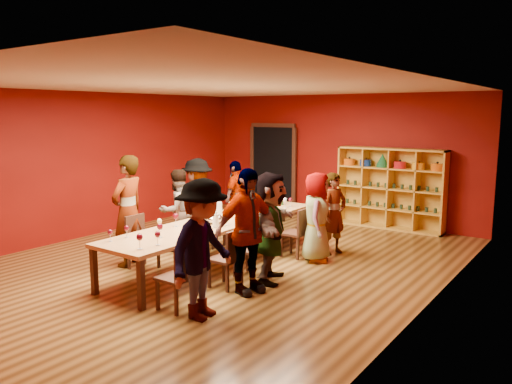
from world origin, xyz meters
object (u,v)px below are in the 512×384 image
chair_person_left_1 (140,239)px  person_right_4 (334,213)px  person_left_1 (128,211)px  chair_person_left_2 (188,226)px  person_left_2 (177,210)px  chair_person_right_1 (230,255)px  chair_person_right_2 (254,246)px  person_right_2 (271,227)px  person_left_4 (236,197)px  shelving_unit (391,185)px  tasting_table (218,224)px  chair_person_left_3 (209,221)px  wine_bottle (282,199)px  person_left_3 (197,201)px  chair_person_right_3 (298,230)px  person_right_3 (316,217)px  chair_person_left_4 (246,211)px  person_right_0 (202,249)px  person_right_1 (247,231)px  chair_person_right_4 (314,224)px  spittoon_bowl (214,219)px  chair_person_right_0 (180,274)px

chair_person_left_1 → person_right_4: size_ratio=0.59×
person_left_1 → chair_person_left_2: person_left_1 is taller
chair_person_left_1 → person_left_2: (-0.26, 1.15, 0.27)m
chair_person_right_1 → chair_person_right_2: bearing=90.0°
person_right_2 → person_right_4: size_ratio=1.13×
person_left_4 → shelving_unit: bearing=120.3°
tasting_table → chair_person_left_3: size_ratio=5.06×
person_right_2 → wine_bottle: bearing=5.2°
person_left_3 → tasting_table: bearing=36.2°
tasting_table → wine_bottle: 1.90m
chair_person_right_3 → person_right_3: 0.46m
chair_person_left_4 → person_right_0: 4.48m
chair_person_left_1 → chair_person_right_2: bearing=21.6°
person_right_1 → chair_person_right_4: (-0.31, 2.56, -0.41)m
person_left_4 → person_right_3: same height
person_right_0 → chair_person_right_1: (-0.40, 1.04, -0.39)m
person_left_3 → person_right_1: (2.41, -1.63, 0.06)m
spittoon_bowl → chair_person_right_0: bearing=-63.0°
person_left_3 → spittoon_bowl: (1.23, -0.96, -0.03)m
person_right_3 → person_left_2: bearing=86.4°
chair_person_left_4 → person_left_4: person_left_4 is taller
person_right_0 → person_right_4: 3.60m
chair_person_right_2 → chair_person_right_4: bearing=90.0°
person_right_3 → wine_bottle: 1.43m
chair_person_left_4 → shelving_unit: bearing=45.1°
chair_person_left_1 → person_right_3: (2.18, 2.07, 0.28)m
shelving_unit → chair_person_right_2: size_ratio=2.70×
chair_person_right_0 → chair_person_right_4: (0.00, 3.60, 0.00)m
tasting_table → shelving_unit: shelving_unit is taller
chair_person_right_4 → chair_person_right_3: bearing=-90.0°
chair_person_right_2 → person_right_3: 1.43m
chair_person_right_1 → wine_bottle: wine_bottle is taller
chair_person_right_0 → chair_person_left_2: bearing=131.1°
shelving_unit → chair_person_right_3: size_ratio=2.70×
chair_person_left_3 → chair_person_left_4: 1.21m
chair_person_right_1 → wine_bottle: 2.88m
chair_person_left_4 → person_right_4: person_right_4 is taller
person_right_1 → spittoon_bowl: bearing=75.1°
person_left_4 → chair_person_right_1: size_ratio=1.75×
person_right_1 → person_right_2: 0.62m
chair_person_left_1 → person_left_3: size_ratio=0.53×
person_right_3 → chair_person_right_4: (-0.36, 0.59, -0.28)m
chair_person_left_4 → chair_person_right_1: (1.82, -2.84, 0.00)m
person_left_1 → person_right_4: 3.66m
wine_bottle → person_left_2: bearing=-126.4°
chair_person_right_0 → person_left_3: bearing=128.2°
person_right_1 → person_right_2: bearing=15.0°
person_left_2 → person_right_1: bearing=78.5°
shelving_unit → spittoon_bowl: shelving_unit is taller
chair_person_right_3 → wine_bottle: bearing=138.0°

